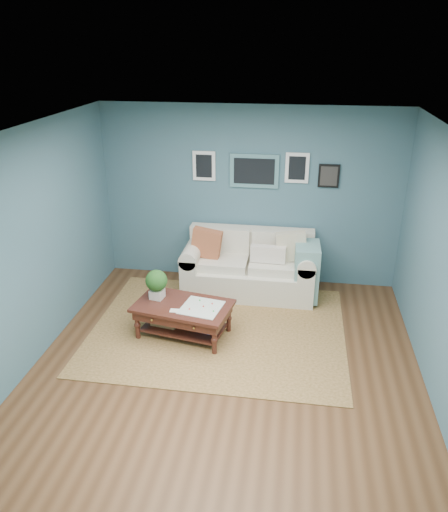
# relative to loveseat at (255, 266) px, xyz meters

# --- Properties ---
(room_shell) EXTENTS (5.00, 5.02, 2.70)m
(room_shell) POSITION_rel_loveseat_xyz_m (-0.14, -1.97, 0.94)
(room_shell) COLOR brown
(room_shell) RESTS_ON ground
(area_rug) EXTENTS (3.29, 2.63, 0.01)m
(area_rug) POSITION_rel_loveseat_xyz_m (-0.37, -1.16, -0.41)
(area_rug) COLOR brown
(area_rug) RESTS_ON ground
(loveseat) EXTENTS (1.99, 0.90, 1.02)m
(loveseat) POSITION_rel_loveseat_xyz_m (0.00, 0.00, 0.00)
(loveseat) COLOR #ECE5C9
(loveseat) RESTS_ON ground
(coffee_table) EXTENTS (1.31, 0.91, 0.84)m
(coffee_table) POSITION_rel_loveseat_xyz_m (-0.85, -1.34, -0.04)
(coffee_table) COLOR #361811
(coffee_table) RESTS_ON ground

